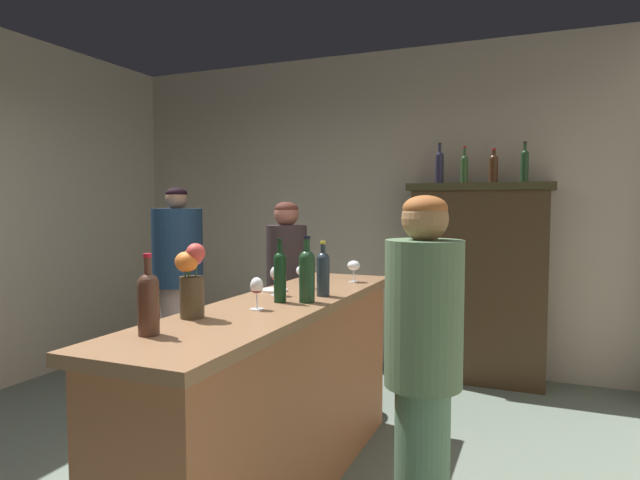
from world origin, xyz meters
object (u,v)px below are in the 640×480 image
display_bottle_midleft (464,168)px  display_bottle_center (493,167)px  flower_arrangement (191,277)px  patron_redhead (287,289)px  display_bottle_left (439,166)px  wine_bottle_merlot (148,300)px  wine_glass_spare (276,275)px  wine_glass_rear (303,271)px  bartender (423,367)px  bar_counter (278,398)px  display_cabinet (478,279)px  patron_in_grey (178,282)px  display_bottle_midright (525,164)px  wine_bottle_syrah (280,274)px  wine_glass_front (257,288)px  cheese_plate (274,290)px  wine_bottle_chardonnay (307,273)px  wine_glass_mid (354,266)px  wine_bottle_riesling (323,272)px

display_bottle_midleft → display_bottle_center: (0.23, -0.00, -0.00)m
flower_arrangement → patron_redhead: patron_redhead is taller
display_bottle_left → display_bottle_center: bearing=-0.0°
wine_bottle_merlot → wine_glass_spare: size_ratio=1.93×
wine_glass_rear → bartender: bartender is taller
bar_counter → bartender: bartender is taller
wine_bottle_merlot → patron_redhead: (-0.47, 2.13, -0.30)m
display_cabinet → patron_in_grey: 2.47m
wine_bottle_merlot → display_bottle_center: (0.97, 3.06, 0.67)m
bar_counter → patron_in_grey: bearing=143.0°
wine_glass_spare → display_bottle_midright: size_ratio=0.49×
wine_bottle_syrah → wine_bottle_merlot: wine_bottle_syrah is taller
bar_counter → display_bottle_midright: 2.82m
wine_glass_front → wine_glass_spare: (-0.09, 0.38, 0.01)m
wine_glass_rear → cheese_plate: wine_glass_rear is taller
wine_bottle_chardonnay → wine_bottle_syrah: bearing=-157.8°
display_bottle_midright → patron_in_grey: size_ratio=0.20×
patron_redhead → display_bottle_midright: bearing=99.9°
display_bottle_left → patron_in_grey: size_ratio=0.21×
wine_bottle_chardonnay → wine_glass_spare: bearing=152.3°
wine_bottle_chardonnay → cheese_plate: (-0.31, 0.25, -0.14)m
display_cabinet → wine_glass_mid: size_ratio=12.28×
patron_redhead → patron_in_grey: patron_in_grey is taller
bar_counter → flower_arrangement: (-0.16, -0.50, 0.68)m
display_bottle_midleft → wine_glass_spare: bearing=-108.5°
display_bottle_center → display_cabinet: bearing=180.0°
wine_glass_mid → display_bottle_midright: display_bottle_midright is taller
patron_in_grey → bar_counter: bearing=11.1°
bar_counter → display_bottle_midright: bearing=64.3°
patron_redhead → bartender: bartender is taller
display_cabinet → bartender: (0.06, -2.55, -0.02)m
wine_bottle_chardonnay → display_bottle_left: size_ratio=0.96×
flower_arrangement → patron_redhead: size_ratio=0.21×
wine_glass_spare → patron_redhead: (-0.50, 1.16, -0.28)m
wine_bottle_syrah → wine_bottle_riesling: bearing=62.8°
bar_counter → display_bottle_center: display_bottle_center is taller
cheese_plate → display_bottle_center: display_bottle_center is taller
wine_glass_mid → flower_arrangement: flower_arrangement is taller
wine_bottle_merlot → bartender: bartender is taller
bar_counter → bartender: 0.92m
display_cabinet → wine_bottle_riesling: size_ratio=5.67×
patron_redhead → patron_in_grey: 0.88m
wine_bottle_chardonnay → bartender: size_ratio=0.22×
bar_counter → wine_glass_spare: wine_glass_spare is taller
wine_bottle_riesling → bartender: (0.65, -0.54, -0.29)m
wine_glass_rear → patron_in_grey: bearing=154.9°
wine_glass_rear → bartender: 1.16m
wine_glass_front → wine_glass_spare: wine_glass_spare is taller
display_cabinet → wine_bottle_riesling: bearing=-106.3°
display_cabinet → wine_glass_spare: bearing=-111.6°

